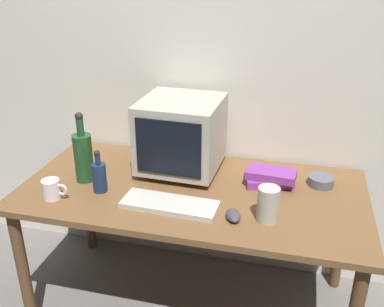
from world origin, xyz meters
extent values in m
plane|color=slate|center=(0.00, 0.00, 0.00)|extent=(6.00, 6.00, 0.00)
cube|color=silver|center=(0.00, 0.46, 1.25)|extent=(4.00, 0.08, 2.50)
cube|color=brown|center=(0.00, 0.00, 0.69)|extent=(1.60, 0.79, 0.03)
cylinder|color=brown|center=(-0.74, -0.34, 0.34)|extent=(0.06, 0.06, 0.67)
cylinder|color=brown|center=(-0.74, 0.34, 0.34)|extent=(0.06, 0.06, 0.67)
cylinder|color=brown|center=(0.74, 0.34, 0.34)|extent=(0.06, 0.06, 0.67)
cube|color=#B2AD9E|center=(-0.10, 0.18, 0.72)|extent=(0.29, 0.25, 0.03)
cube|color=#B2AD9E|center=(-0.10, 0.18, 0.90)|extent=(0.39, 0.39, 0.34)
cube|color=black|center=(-0.11, -0.01, 0.90)|extent=(0.31, 0.02, 0.27)
cube|color=beige|center=(-0.05, -0.18, 0.71)|extent=(0.43, 0.17, 0.02)
ellipsoid|color=#3F3F47|center=(0.23, -0.21, 0.72)|extent=(0.09, 0.11, 0.04)
cylinder|color=#1E4C23|center=(-0.52, -0.04, 0.82)|extent=(0.09, 0.09, 0.23)
cylinder|color=#1E4C23|center=(-0.52, -0.04, 0.98)|extent=(0.03, 0.03, 0.08)
sphere|color=#262626|center=(-0.52, -0.04, 1.03)|extent=(0.04, 0.04, 0.04)
cylinder|color=navy|center=(-0.41, -0.13, 0.77)|extent=(0.07, 0.07, 0.14)
cylinder|color=navy|center=(-0.41, -0.13, 0.86)|extent=(0.02, 0.02, 0.05)
sphere|color=#262626|center=(-0.41, -0.13, 0.89)|extent=(0.03, 0.03, 0.03)
cube|color=#843893|center=(0.34, 0.13, 0.72)|extent=(0.24, 0.18, 0.04)
cube|color=#843893|center=(0.35, 0.13, 0.76)|extent=(0.24, 0.14, 0.04)
cylinder|color=white|center=(-0.59, -0.24, 0.75)|extent=(0.08, 0.08, 0.09)
torus|color=white|center=(-0.54, -0.24, 0.75)|extent=(0.06, 0.01, 0.06)
cylinder|color=#595B66|center=(0.59, 0.18, 0.72)|extent=(0.12, 0.12, 0.04)
cylinder|color=#B7B2A8|center=(0.37, -0.18, 0.78)|extent=(0.09, 0.09, 0.15)
camera|label=1|loc=(0.44, -1.75, 1.70)|focal=41.03mm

